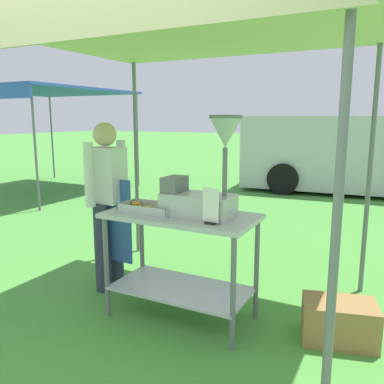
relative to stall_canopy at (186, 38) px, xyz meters
The scene contains 10 objects.
ground_plane 5.17m from the stall_canopy, 90.29° to the left, with size 70.00×70.00×0.00m, color #478E38.
stall_canopy is the anchor object (origin of this frame).
donut_cart 1.61m from the stall_canopy, 90.00° to the right, with size 1.23×0.62×0.89m.
donut_tray 1.37m from the stall_canopy, 147.17° to the right, with size 0.47×0.26×0.07m.
donut_fryer 1.12m from the stall_canopy, 28.24° to the right, with size 0.62×0.28×0.78m.
menu_sign 1.32m from the stall_canopy, 38.50° to the right, with size 0.13×0.05×0.26m.
vendor 1.63m from the stall_canopy, behind, with size 0.46×0.53×1.61m.
supply_crate 2.43m from the stall_canopy, ahead, with size 0.60×0.47×0.31m.
van_silver 7.02m from the stall_canopy, 82.65° to the left, with size 5.34×2.39×1.69m.
neighbour_tent 6.70m from the stall_canopy, 146.72° to the left, with size 3.06×3.32×2.27m.
Camera 1 is at (1.53, -1.49, 1.65)m, focal length 37.34 mm.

